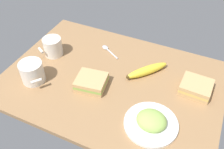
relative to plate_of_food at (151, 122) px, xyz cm
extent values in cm
cube|color=#936D47|center=(-21.96, 14.90, -2.70)|extent=(90.00, 64.00, 2.00)
cylinder|color=white|center=(0.00, 0.00, -1.10)|extent=(19.24, 19.24, 1.20)
ellipsoid|color=#99BF59|center=(0.00, 0.00, 0.87)|extent=(10.68, 9.61, 5.49)
cylinder|color=silver|center=(-53.91, 19.22, 2.55)|extent=(8.47, 8.47, 8.51)
cylinder|color=black|center=(-53.91, 19.22, 6.30)|extent=(7.45, 7.45, 0.40)
cylinder|color=silver|center=(-56.77, 14.22, 2.97)|extent=(3.90, 2.93, 1.20)
cylinder|color=silver|center=(-51.56, 1.18, 2.80)|extent=(9.49, 9.49, 9.00)
cylinder|color=tan|center=(-51.56, 1.18, 6.80)|extent=(8.35, 8.35, 0.40)
cylinder|color=silver|center=(-46.42, -2.72, 3.25)|extent=(3.54, 4.13, 1.20)
cube|color=tan|center=(10.98, 22.98, -0.90)|extent=(12.19, 11.06, 1.60)
cube|color=#D8B259|center=(10.98, 22.98, 0.50)|extent=(12.19, 11.06, 1.20)
cube|color=tan|center=(10.98, 22.98, 1.90)|extent=(12.19, 11.06, 1.60)
cube|color=tan|center=(-28.05, 8.13, -0.90)|extent=(13.21, 12.22, 1.60)
cube|color=#8CB24C|center=(-28.05, 8.13, 0.50)|extent=(13.21, 12.22, 1.20)
cube|color=tan|center=(-28.05, 8.13, 1.90)|extent=(13.21, 12.22, 1.60)
ellipsoid|color=yellow|center=(-9.88, 24.66, 0.17)|extent=(15.47, 17.62, 3.75)
cube|color=#4C3819|center=(-15.86, 17.43, 0.17)|extent=(1.20, 1.20, 1.20)
ellipsoid|color=silver|center=(-34.04, 33.33, -1.30)|extent=(4.32, 3.90, 0.80)
cylinder|color=silver|center=(-28.81, 30.23, -1.35)|extent=(7.72, 4.96, 0.70)
camera|label=1|loc=(8.92, -52.15, 71.54)|focal=39.66mm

